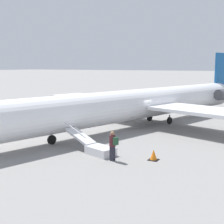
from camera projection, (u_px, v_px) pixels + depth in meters
name	position (u px, v px, depth m)	size (l,w,h in m)	color
ground_plane	(140.00, 126.00, 28.11)	(600.00, 600.00, 0.00)	gray
airplane_main	(147.00, 103.00, 28.50)	(34.39, 26.88, 6.93)	white
boarding_stairs	(96.00, 148.00, 19.38)	(2.07, 4.14, 1.72)	silver
passenger	(113.00, 144.00, 17.76)	(0.41, 0.56, 1.74)	#23232D
traffic_cone_near_stairs	(154.00, 155.00, 18.04)	(0.56, 0.56, 0.62)	black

